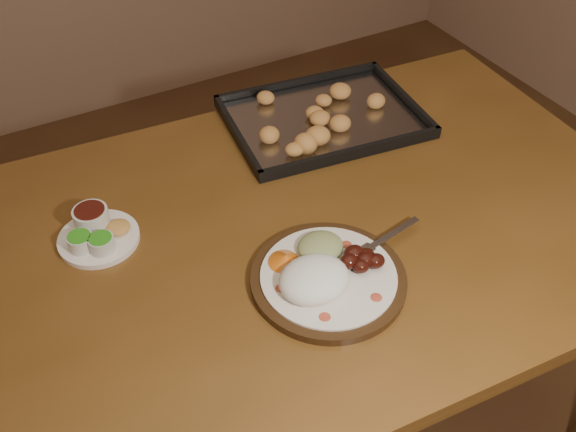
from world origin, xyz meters
TOP-DOWN VIEW (x-y plane):
  - dining_table at (0.14, 0.21)m, footprint 1.56×1.00m
  - dinner_plate at (0.13, 0.06)m, footprint 0.36×0.28m
  - condiment_saucer at (-0.19, 0.37)m, footprint 0.15×0.15m
  - baking_tray at (0.39, 0.50)m, footprint 0.48×0.38m

SIDE VIEW (x-z plane):
  - dining_table at x=0.14m, z-range 0.28..1.03m
  - baking_tray at x=0.39m, z-range 0.74..0.79m
  - condiment_saucer at x=-0.19m, z-range 0.74..0.80m
  - dinner_plate at x=0.13m, z-range 0.74..0.80m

